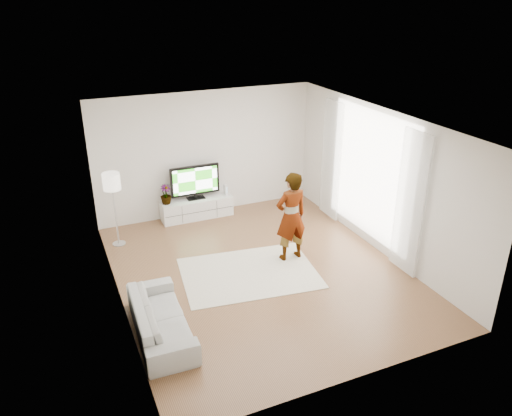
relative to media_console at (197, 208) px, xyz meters
name	(u,v)px	position (x,y,z in m)	size (l,w,h in m)	color
floor	(260,272)	(0.35, -2.76, -0.23)	(6.00, 6.00, 0.00)	#8F6540
ceiling	(261,122)	(0.35, -2.76, 2.57)	(6.00, 6.00, 0.00)	white
wall_left	(113,228)	(-2.15, -2.76, 1.17)	(0.02, 6.00, 2.80)	silver
wall_right	(380,182)	(2.85, -2.76, 1.17)	(0.02, 6.00, 2.80)	silver
wall_back	(206,154)	(0.35, 0.24, 1.17)	(5.00, 0.02, 2.80)	silver
wall_front	(361,291)	(0.35, -5.76, 1.17)	(5.00, 0.02, 2.80)	silver
window	(370,174)	(2.83, -2.46, 1.22)	(0.01, 2.60, 2.50)	white
curtain_near	(410,204)	(2.75, -3.76, 1.12)	(0.04, 0.70, 2.60)	white
curtain_far	(331,160)	(2.75, -1.16, 1.12)	(0.04, 0.70, 2.60)	white
media_console	(197,208)	(0.00, 0.00, 0.00)	(1.61, 0.46, 0.45)	white
television	(195,181)	(0.00, 0.03, 0.64)	(1.11, 0.22, 0.77)	black
game_console	(226,189)	(0.70, 0.00, 0.34)	(0.06, 0.17, 0.23)	white
potted_plant	(166,194)	(-0.68, 0.00, 0.44)	(0.24, 0.24, 0.43)	#3F7238
rug	(249,273)	(0.14, -2.72, -0.22)	(2.42, 1.74, 0.01)	silver
player	(291,217)	(1.08, -2.51, 0.66)	(0.63, 0.42, 1.74)	#334772
sofa	(161,318)	(-1.74, -3.79, 0.05)	(1.89, 0.74, 0.55)	#B0B0AB
floor_lamp	(112,185)	(-1.85, -0.61, 1.07)	(0.34, 0.34, 1.53)	silver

